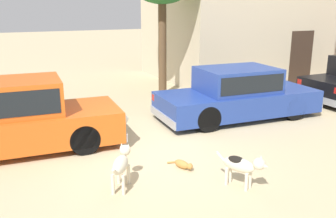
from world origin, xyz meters
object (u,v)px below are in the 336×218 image
stray_dog_spotted (243,165)px  stray_dog_tan (121,163)px  stray_cat (183,164)px  parked_sedan_second (237,93)px  parked_sedan_nearest (15,117)px

stray_dog_spotted → stray_dog_tan: (-1.88, 0.89, 0.02)m
stray_dog_tan → stray_cat: size_ratio=1.57×
parked_sedan_second → stray_dog_spotted: 4.24m
parked_sedan_nearest → stray_dog_spotted: bearing=-42.4°
parked_sedan_second → stray_cat: bearing=-137.6°
stray_dog_spotted → stray_dog_tan: size_ratio=1.00×
stray_cat → parked_sedan_nearest: bearing=-148.0°
parked_sedan_second → stray_cat: size_ratio=8.07×
stray_dog_tan → stray_cat: (1.31, 0.24, -0.36)m
stray_cat → stray_dog_spotted: bearing=8.5°
stray_dog_tan → stray_dog_spotted: bearing=-84.1°
parked_sedan_nearest → stray_dog_tan: bearing=-56.2°
stray_cat → parked_sedan_second: bearing=111.1°
parked_sedan_second → stray_dog_spotted: (-2.34, -3.52, -0.27)m
parked_sedan_nearest → stray_cat: size_ratio=7.95×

